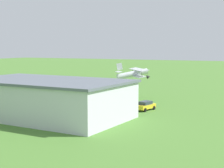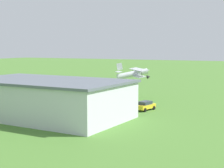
{
  "view_description": "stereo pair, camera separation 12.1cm",
  "coord_description": "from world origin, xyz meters",
  "px_view_note": "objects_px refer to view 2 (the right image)",
  "views": [
    {
      "loc": [
        -38.6,
        72.37,
        10.64
      ],
      "look_at": [
        -7.25,
        12.44,
        3.55
      ],
      "focal_mm": 57.27,
      "sensor_mm": 36.0,
      "label": 1
    },
    {
      "loc": [
        -38.71,
        72.31,
        10.64
      ],
      "look_at": [
        -7.25,
        12.44,
        3.55
      ],
      "focal_mm": 57.27,
      "sensor_mm": 36.0,
      "label": 2
    }
  ],
  "objects_px": {
    "hangar": "(46,98)",
    "person_watching_takeoff": "(53,96)",
    "person_by_parked_cars": "(90,98)",
    "person_at_fence_line": "(125,99)",
    "car_yellow": "(145,106)",
    "car_red": "(32,97)",
    "biplane": "(134,74)",
    "car_black": "(4,95)",
    "person_beside_truck": "(118,100)",
    "person_walking_on_apron": "(130,104)"
  },
  "relations": [
    {
      "from": "hangar",
      "to": "car_red",
      "type": "xyz_separation_m",
      "value": [
        12.51,
        -11.53,
        -2.08
      ]
    },
    {
      "from": "hangar",
      "to": "person_walking_on_apron",
      "type": "relative_size",
      "value": 15.52
    },
    {
      "from": "person_by_parked_cars",
      "to": "person_at_fence_line",
      "type": "bearing_deg",
      "value": -170.37
    },
    {
      "from": "person_by_parked_cars",
      "to": "person_at_fence_line",
      "type": "height_order",
      "value": "person_at_fence_line"
    },
    {
      "from": "car_red",
      "to": "biplane",
      "type": "bearing_deg",
      "value": -143.91
    },
    {
      "from": "person_beside_truck",
      "to": "person_at_fence_line",
      "type": "relative_size",
      "value": 0.93
    },
    {
      "from": "car_black",
      "to": "person_beside_truck",
      "type": "xyz_separation_m",
      "value": [
        -23.7,
        -4.85,
        -0.08
      ]
    },
    {
      "from": "hangar",
      "to": "person_beside_truck",
      "type": "height_order",
      "value": "hangar"
    },
    {
      "from": "car_red",
      "to": "person_watching_takeoff",
      "type": "bearing_deg",
      "value": -129.64
    },
    {
      "from": "hangar",
      "to": "person_beside_truck",
      "type": "distance_m",
      "value": 16.6
    },
    {
      "from": "car_black",
      "to": "person_beside_truck",
      "type": "bearing_deg",
      "value": -168.44
    },
    {
      "from": "car_yellow",
      "to": "person_walking_on_apron",
      "type": "relative_size",
      "value": 2.6
    },
    {
      "from": "biplane",
      "to": "car_red",
      "type": "xyz_separation_m",
      "value": [
        16.48,
        12.01,
        -4.38
      ]
    },
    {
      "from": "car_red",
      "to": "person_watching_takeoff",
      "type": "distance_m",
      "value": 4.28
    },
    {
      "from": "car_red",
      "to": "person_by_parked_cars",
      "type": "distance_m",
      "value": 11.48
    },
    {
      "from": "person_walking_on_apron",
      "to": "car_black",
      "type": "bearing_deg",
      "value": 3.9
    },
    {
      "from": "person_beside_truck",
      "to": "hangar",
      "type": "bearing_deg",
      "value": 75.43
    },
    {
      "from": "person_by_parked_cars",
      "to": "car_black",
      "type": "bearing_deg",
      "value": 15.44
    },
    {
      "from": "hangar",
      "to": "person_at_fence_line",
      "type": "bearing_deg",
      "value": -106.73
    },
    {
      "from": "person_walking_on_apron",
      "to": "person_by_parked_cars",
      "type": "bearing_deg",
      "value": -16.74
    },
    {
      "from": "biplane",
      "to": "car_black",
      "type": "bearing_deg",
      "value": 27.88
    },
    {
      "from": "car_yellow",
      "to": "person_walking_on_apron",
      "type": "bearing_deg",
      "value": -10.51
    },
    {
      "from": "biplane",
      "to": "person_by_parked_cars",
      "type": "relative_size",
      "value": 5.02
    },
    {
      "from": "car_yellow",
      "to": "person_at_fence_line",
      "type": "xyz_separation_m",
      "value": [
        5.96,
        -4.77,
        0.08
      ]
    },
    {
      "from": "biplane",
      "to": "car_black",
      "type": "height_order",
      "value": "biplane"
    },
    {
      "from": "biplane",
      "to": "car_red",
      "type": "bearing_deg",
      "value": 36.09
    },
    {
      "from": "car_yellow",
      "to": "person_beside_truck",
      "type": "height_order",
      "value": "person_beside_truck"
    },
    {
      "from": "car_black",
      "to": "person_at_fence_line",
      "type": "distance_m",
      "value": 25.45
    },
    {
      "from": "car_red",
      "to": "person_beside_truck",
      "type": "bearing_deg",
      "value": -165.16
    },
    {
      "from": "hangar",
      "to": "biplane",
      "type": "relative_size",
      "value": 3.08
    },
    {
      "from": "car_yellow",
      "to": "person_watching_takeoff",
      "type": "bearing_deg",
      "value": -6.63
    },
    {
      "from": "biplane",
      "to": "car_red",
      "type": "distance_m",
      "value": 20.86
    },
    {
      "from": "person_watching_takeoff",
      "to": "person_at_fence_line",
      "type": "xyz_separation_m",
      "value": [
        -14.93,
        -2.34,
        0.05
      ]
    },
    {
      "from": "car_red",
      "to": "person_beside_truck",
      "type": "xyz_separation_m",
      "value": [
        -16.65,
        -4.41,
        0.02
      ]
    },
    {
      "from": "car_black",
      "to": "person_walking_on_apron",
      "type": "bearing_deg",
      "value": -176.1
    },
    {
      "from": "hangar",
      "to": "car_black",
      "type": "relative_size",
      "value": 5.9
    },
    {
      "from": "car_yellow",
      "to": "car_red",
      "type": "height_order",
      "value": "car_yellow"
    },
    {
      "from": "person_beside_truck",
      "to": "person_at_fence_line",
      "type": "xyz_separation_m",
      "value": [
        -1.02,
        -1.22,
        0.07
      ]
    },
    {
      "from": "biplane",
      "to": "person_watching_takeoff",
      "type": "height_order",
      "value": "biplane"
    },
    {
      "from": "person_by_parked_cars",
      "to": "person_beside_truck",
      "type": "relative_size",
      "value": 1.01
    },
    {
      "from": "car_yellow",
      "to": "person_by_parked_cars",
      "type": "bearing_deg",
      "value": -15.3
    },
    {
      "from": "hangar",
      "to": "person_watching_takeoff",
      "type": "xyz_separation_m",
      "value": [
        9.78,
        -14.83,
        -2.04
      ]
    },
    {
      "from": "person_at_fence_line",
      "to": "person_by_parked_cars",
      "type": "bearing_deg",
      "value": 9.63
    },
    {
      "from": "car_red",
      "to": "person_by_parked_cars",
      "type": "xyz_separation_m",
      "value": [
        -10.59,
        -4.43,
        0.03
      ]
    },
    {
      "from": "hangar",
      "to": "car_yellow",
      "type": "height_order",
      "value": "hangar"
    },
    {
      "from": "car_black",
      "to": "biplane",
      "type": "bearing_deg",
      "value": -152.12
    },
    {
      "from": "person_beside_truck",
      "to": "person_watching_takeoff",
      "type": "bearing_deg",
      "value": 4.57
    },
    {
      "from": "person_walking_on_apron",
      "to": "person_at_fence_line",
      "type": "height_order",
      "value": "person_at_fence_line"
    },
    {
      "from": "hangar",
      "to": "car_black",
      "type": "bearing_deg",
      "value": -29.55
    },
    {
      "from": "car_yellow",
      "to": "car_red",
      "type": "relative_size",
      "value": 1.02
    }
  ]
}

